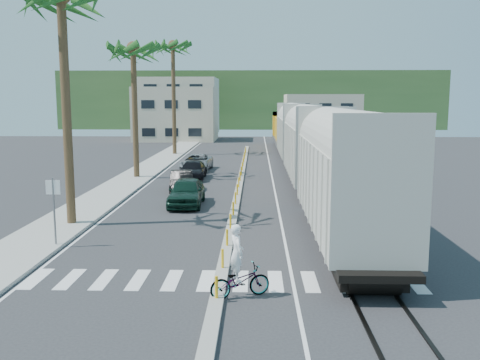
# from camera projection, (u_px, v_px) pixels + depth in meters

# --- Properties ---
(ground) EXTENTS (140.00, 140.00, 0.00)m
(ground) POSITION_uv_depth(u_px,v_px,m) (224.00, 263.00, 20.55)
(ground) COLOR #28282B
(ground) RESTS_ON ground
(sidewalk) EXTENTS (3.00, 90.00, 0.15)m
(sidewalk) POSITION_uv_depth(u_px,v_px,m) (142.00, 172.00, 45.50)
(sidewalk) COLOR gray
(sidewalk) RESTS_ON ground
(rails) EXTENTS (1.56, 100.00, 0.06)m
(rails) POSITION_uv_depth(u_px,v_px,m) (298.00, 169.00, 48.06)
(rails) COLOR black
(rails) RESTS_ON ground
(median) EXTENTS (0.45, 60.00, 0.85)m
(median) POSITION_uv_depth(u_px,v_px,m) (240.00, 182.00, 40.26)
(median) COLOR gray
(median) RESTS_ON ground
(crosswalk) EXTENTS (14.00, 2.20, 0.01)m
(crosswalk) POSITION_uv_depth(u_px,v_px,m) (221.00, 281.00, 18.57)
(crosswalk) COLOR silver
(crosswalk) RESTS_ON ground
(lane_markings) EXTENTS (9.42, 90.00, 0.01)m
(lane_markings) POSITION_uv_depth(u_px,v_px,m) (217.00, 173.00, 45.32)
(lane_markings) COLOR silver
(lane_markings) RESTS_ON ground
(freight_train) EXTENTS (3.00, 60.94, 5.85)m
(freight_train) POSITION_uv_depth(u_px,v_px,m) (303.00, 141.00, 43.06)
(freight_train) COLOR #B6B4A7
(freight_train) RESTS_ON ground
(palm_trees) EXTENTS (3.50, 37.20, 13.75)m
(palm_trees) POSITION_uv_depth(u_px,v_px,m) (137.00, 40.00, 41.60)
(palm_trees) COLOR brown
(palm_trees) RESTS_ON ground
(street_sign) EXTENTS (0.60, 0.08, 3.00)m
(street_sign) POSITION_uv_depth(u_px,v_px,m) (54.00, 202.00, 22.45)
(street_sign) COLOR slate
(street_sign) RESTS_ON ground
(buildings) EXTENTS (38.00, 27.00, 10.00)m
(buildings) POSITION_uv_depth(u_px,v_px,m) (212.00, 110.00, 90.90)
(buildings) COLOR #BBB095
(buildings) RESTS_ON ground
(hillside) EXTENTS (80.00, 20.00, 12.00)m
(hillside) POSITION_uv_depth(u_px,v_px,m) (251.00, 100.00, 118.47)
(hillside) COLOR #385628
(hillside) RESTS_ON ground
(car_lead) EXTENTS (2.00, 4.83, 1.63)m
(car_lead) POSITION_uv_depth(u_px,v_px,m) (187.00, 192.00, 31.60)
(car_lead) COLOR black
(car_lead) RESTS_ON ground
(car_second) EXTENTS (2.29, 4.51, 1.39)m
(car_second) POSITION_uv_depth(u_px,v_px,m) (182.00, 181.00, 36.54)
(car_second) COLOR black
(car_second) RESTS_ON ground
(car_third) EXTENTS (2.00, 4.85, 1.40)m
(car_third) POSITION_uv_depth(u_px,v_px,m) (193.00, 170.00, 42.04)
(car_third) COLOR black
(car_third) RESTS_ON ground
(car_rear) EXTENTS (3.03, 5.47, 1.44)m
(car_rear) POSITION_uv_depth(u_px,v_px,m) (196.00, 162.00, 47.15)
(car_rear) COLOR #A3A5A8
(car_rear) RESTS_ON ground
(cyclist) EXTENTS (2.08, 2.48, 2.38)m
(cyclist) POSITION_uv_depth(u_px,v_px,m) (239.00, 275.00, 16.95)
(cyclist) COLOR #9EA0A5
(cyclist) RESTS_ON ground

